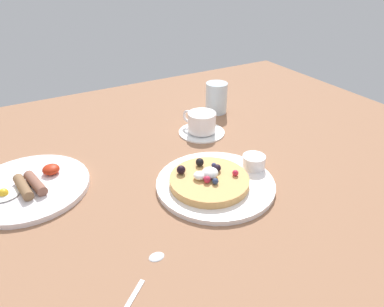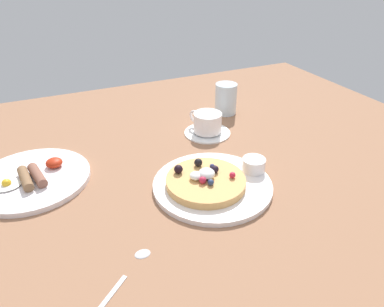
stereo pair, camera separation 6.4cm
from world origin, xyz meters
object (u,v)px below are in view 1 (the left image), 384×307
(coffee_saucer, at_px, (202,132))
(teaspoon, at_px, (146,275))
(coffee_cup, at_px, (201,121))
(syrup_ramekin, at_px, (254,162))
(breakfast_plate, at_px, (29,187))
(water_glass, at_px, (216,98))
(pancake_plate, at_px, (215,184))

(coffee_saucer, xyz_separation_m, teaspoon, (-0.34, -0.40, -0.00))
(coffee_cup, bearing_deg, syrup_ramekin, -89.23)
(breakfast_plate, xyz_separation_m, coffee_saucer, (0.48, 0.05, -0.00))
(syrup_ramekin, relative_size, breakfast_plate, 0.21)
(teaspoon, bearing_deg, coffee_saucer, 49.05)
(teaspoon, bearing_deg, coffee_cup, 49.20)
(teaspoon, relative_size, water_glass, 1.41)
(coffee_saucer, bearing_deg, water_glass, 42.19)
(breakfast_plate, height_order, teaspoon, breakfast_plate)
(coffee_cup, height_order, teaspoon, coffee_cup)
(pancake_plate, height_order, teaspoon, pancake_plate)
(syrup_ramekin, relative_size, coffee_saucer, 0.41)
(pancake_plate, bearing_deg, syrup_ramekin, 2.94)
(teaspoon, bearing_deg, pancake_plate, 33.34)
(syrup_ramekin, xyz_separation_m, water_glass, (0.12, 0.34, 0.02))
(breakfast_plate, bearing_deg, coffee_saucer, 5.73)
(syrup_ramekin, distance_m, breakfast_plate, 0.51)
(breakfast_plate, bearing_deg, teaspoon, -69.29)
(coffee_cup, distance_m, water_glass, 0.16)
(breakfast_plate, relative_size, teaspoon, 1.91)
(water_glass, bearing_deg, syrup_ramekin, -108.67)
(breakfast_plate, relative_size, coffee_cup, 2.47)
(coffee_saucer, height_order, teaspoon, coffee_saucer)
(pancake_plate, height_order, coffee_saucer, pancake_plate)
(syrup_ramekin, relative_size, teaspoon, 0.39)
(breakfast_plate, distance_m, water_glass, 0.62)
(teaspoon, distance_m, water_glass, 0.69)
(pancake_plate, bearing_deg, coffee_cup, 66.10)
(pancake_plate, relative_size, coffee_saucer, 2.01)
(pancake_plate, relative_size, breakfast_plate, 1.01)
(pancake_plate, xyz_separation_m, breakfast_plate, (-0.37, 0.19, 0.00))
(syrup_ramekin, bearing_deg, pancake_plate, -177.06)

